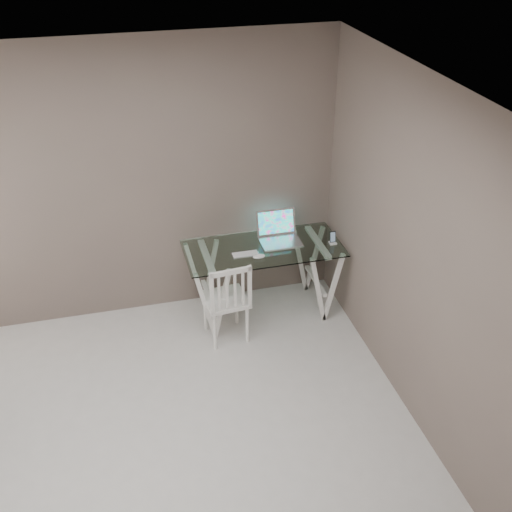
% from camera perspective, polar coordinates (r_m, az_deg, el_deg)
% --- Properties ---
extents(room, '(4.50, 4.52, 2.71)m').
position_cam_1_polar(room, '(3.88, -10.26, -2.38)').
color(room, beige).
rests_on(room, ground).
extents(desk, '(1.50, 0.70, 0.75)m').
position_cam_1_polar(desk, '(6.30, 0.63, -2.11)').
color(desk, silver).
rests_on(desk, ground).
extents(chair, '(0.42, 0.42, 0.85)m').
position_cam_1_polar(chair, '(5.88, -2.54, -3.82)').
color(chair, white).
rests_on(chair, ground).
extents(laptop, '(0.39, 0.35, 0.27)m').
position_cam_1_polar(laptop, '(6.22, 2.02, 1.99)').
color(laptop, silver).
rests_on(laptop, desk).
extents(keyboard, '(0.26, 0.11, 0.01)m').
position_cam_1_polar(keyboard, '(6.00, -0.96, 0.16)').
color(keyboard, silver).
rests_on(keyboard, desk).
extents(mouse, '(0.12, 0.07, 0.04)m').
position_cam_1_polar(mouse, '(5.93, 0.26, -0.03)').
color(mouse, white).
rests_on(mouse, desk).
extents(phone_dock, '(0.07, 0.07, 0.12)m').
position_cam_1_polar(phone_dock, '(6.21, 6.83, 1.40)').
color(phone_dock, white).
rests_on(phone_dock, desk).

